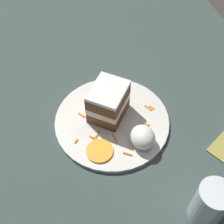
{
  "coord_description": "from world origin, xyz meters",
  "views": [
    {
      "loc": [
        0.45,
        -0.16,
        0.66
      ],
      "look_at": [
        0.02,
        -0.02,
        0.07
      ],
      "focal_mm": 50.0,
      "sensor_mm": 36.0,
      "label": 1
    }
  ],
  "objects_px": {
    "plate": "(112,121)",
    "cake_slice": "(109,103)",
    "orange_garnish": "(100,151)",
    "drinking_glass": "(209,206)",
    "cream_dollop": "(143,137)"
  },
  "relations": [
    {
      "from": "cake_slice",
      "to": "orange_garnish",
      "type": "xyz_separation_m",
      "value": [
        0.1,
        -0.05,
        -0.04
      ]
    },
    {
      "from": "cake_slice",
      "to": "cream_dollop",
      "type": "xyz_separation_m",
      "value": [
        0.1,
        0.05,
        -0.02
      ]
    },
    {
      "from": "cake_slice",
      "to": "drinking_glass",
      "type": "height_order",
      "value": "drinking_glass"
    },
    {
      "from": "orange_garnish",
      "to": "cake_slice",
      "type": "bearing_deg",
      "value": 151.67
    },
    {
      "from": "cake_slice",
      "to": "cream_dollop",
      "type": "relative_size",
      "value": 1.93
    },
    {
      "from": "cake_slice",
      "to": "drinking_glass",
      "type": "distance_m",
      "value": 0.31
    },
    {
      "from": "plate",
      "to": "cake_slice",
      "type": "height_order",
      "value": "cake_slice"
    },
    {
      "from": "drinking_glass",
      "to": "plate",
      "type": "bearing_deg",
      "value": -158.81
    },
    {
      "from": "cream_dollop",
      "to": "drinking_glass",
      "type": "distance_m",
      "value": 0.2
    },
    {
      "from": "cream_dollop",
      "to": "cake_slice",
      "type": "bearing_deg",
      "value": -154.42
    },
    {
      "from": "orange_garnish",
      "to": "drinking_glass",
      "type": "height_order",
      "value": "drinking_glass"
    },
    {
      "from": "cream_dollop",
      "to": "orange_garnish",
      "type": "xyz_separation_m",
      "value": [
        -0.01,
        -0.1,
        -0.02
      ]
    },
    {
      "from": "plate",
      "to": "cake_slice",
      "type": "xyz_separation_m",
      "value": [
        -0.02,
        -0.0,
        0.05
      ]
    },
    {
      "from": "plate",
      "to": "cake_slice",
      "type": "distance_m",
      "value": 0.05
    },
    {
      "from": "plate",
      "to": "orange_garnish",
      "type": "height_order",
      "value": "orange_garnish"
    }
  ]
}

